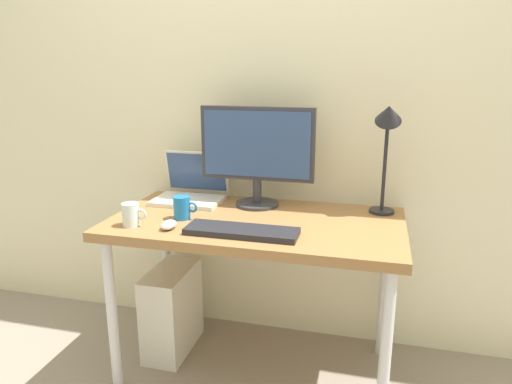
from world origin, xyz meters
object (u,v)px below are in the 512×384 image
keyboard (242,231)px  coffee_mug (182,208)px  laptop (192,188)px  desk (256,235)px  desk_lamp (387,132)px  monitor (257,150)px  mouse (169,225)px  glass_cup (131,215)px  computer_tower (172,310)px

keyboard → coffee_mug: bearing=158.1°
laptop → desk: bearing=-29.6°
desk_lamp → coffee_mug: (-0.82, -0.27, -0.31)m
monitor → mouse: size_ratio=5.83×
laptop → keyboard: laptop is taller
desk_lamp → glass_cup: 1.11m
keyboard → glass_cup: glass_cup is taller
laptop → glass_cup: laptop is taller
desk → desk_lamp: size_ratio=2.44×
monitor → desk_lamp: desk_lamp is taller
desk → mouse: size_ratio=13.71×
laptop → monitor: bearing=-2.7°
desk_lamp → glass_cup: bearing=-157.6°
desk → keyboard: (-0.01, -0.19, 0.08)m
glass_cup → coffee_mug: bearing=39.6°
laptop → mouse: (0.07, -0.42, -0.04)m
desk_lamp → computer_tower: desk_lamp is taller
laptop → desk_lamp: 0.94m
glass_cup → keyboard: bearing=2.1°
desk_lamp → coffee_mug: 0.92m
desk → glass_cup: bearing=-156.2°
desk → coffee_mug: bearing=-166.8°
monitor → computer_tower: monitor is taller
mouse → laptop: bearing=99.4°
keyboard → glass_cup: size_ratio=4.17×
desk → monitor: size_ratio=2.35×
monitor → glass_cup: 0.62m
desk → mouse: (-0.31, -0.20, 0.09)m
keyboard → laptop: bearing=132.3°
glass_cup → computer_tower: size_ratio=0.25×
desk → desk_lamp: (0.52, 0.20, 0.43)m
monitor → computer_tower: (-0.39, -0.14, -0.78)m
coffee_mug → computer_tower: bearing=136.3°
desk_lamp → keyboard: bearing=-143.3°
keyboard → mouse: size_ratio=4.89×
monitor → desk_lamp: bearing=0.1°
coffee_mug → glass_cup: bearing=-140.4°
coffee_mug → laptop: bearing=104.1°
monitor → desk_lamp: size_ratio=1.04×
coffee_mug → glass_cup: size_ratio=1.01×
coffee_mug → desk: bearing=13.2°
mouse → glass_cup: bearing=-178.9°
desk → laptop: bearing=150.4°
desk_lamp → mouse: 0.98m
coffee_mug → glass_cup: 0.21m
mouse → computer_tower: mouse is taller
desk_lamp → keyboard: (-0.53, -0.39, -0.35)m
keyboard → computer_tower: keyboard is taller
computer_tower → keyboard: bearing=-29.8°
keyboard → mouse: 0.30m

